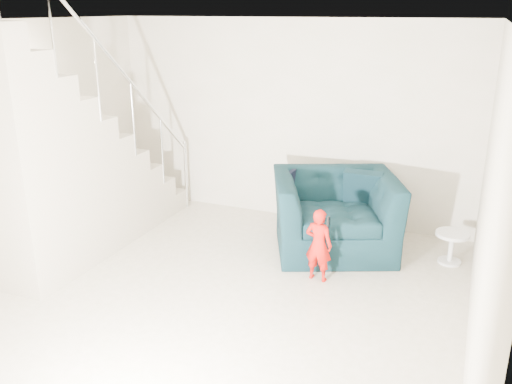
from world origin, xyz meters
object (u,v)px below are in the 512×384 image
at_px(staircase, 63,178).
at_px(side_table, 452,243).
at_px(armchair, 335,213).
at_px(toddler, 319,245).

bearing_deg(staircase, side_table, 18.95).
height_order(armchair, staircase, staircase).
bearing_deg(staircase, toddler, 9.30).
height_order(armchair, side_table, armchair).
bearing_deg(side_table, armchair, -173.93).
relative_size(toddler, staircase, 0.23).
bearing_deg(side_table, toddler, -143.22).
xyz_separation_m(toddler, staircase, (-2.94, -0.48, 0.54)).
height_order(toddler, side_table, toddler).
bearing_deg(armchair, staircase, -178.85).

